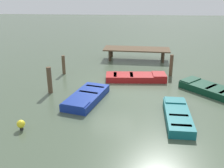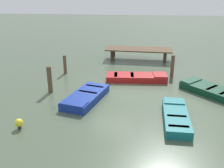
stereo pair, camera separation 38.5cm
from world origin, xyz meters
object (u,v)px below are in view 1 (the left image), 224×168
at_px(rowboat_dark_green, 207,88).
at_px(rowboat_blue, 86,97).
at_px(mooring_piling_mid_right, 64,65).
at_px(marker_buoy, 21,124).
at_px(dock_segment, 137,50).
at_px(mooring_piling_mid_left, 171,65).
at_px(rowboat_teal, 178,116).
at_px(mooring_piling_near_right, 49,80).
at_px(rowboat_red, 136,77).

bearing_deg(rowboat_dark_green, rowboat_blue, 61.03).
bearing_deg(rowboat_blue, mooring_piling_mid_right, -137.04).
bearing_deg(marker_buoy, dock_segment, 65.79).
relative_size(mooring_piling_mid_right, mooring_piling_mid_left, 0.88).
distance_m(dock_segment, marker_buoy, 12.93).
bearing_deg(dock_segment, rowboat_teal, -76.78).
height_order(mooring_piling_near_right, mooring_piling_mid_left, mooring_piling_near_right).
bearing_deg(mooring_piling_mid_left, rowboat_red, -156.37).
bearing_deg(dock_segment, rowboat_blue, -104.99).
relative_size(rowboat_red, marker_buoy, 8.32).
bearing_deg(marker_buoy, mooring_piling_mid_left, 45.66).
relative_size(rowboat_teal, mooring_piling_mid_right, 2.58).
xyz_separation_m(rowboat_dark_green, mooring_piling_mid_right, (-9.25, 2.70, 0.45)).
height_order(dock_segment, mooring_piling_mid_right, mooring_piling_mid_right).
xyz_separation_m(rowboat_dark_green, marker_buoy, (-9.33, -5.01, 0.07)).
relative_size(rowboat_dark_green, mooring_piling_mid_left, 2.15).
bearing_deg(marker_buoy, mooring_piling_mid_right, 89.43).
distance_m(mooring_piling_mid_right, marker_buoy, 7.72).
bearing_deg(rowboat_blue, rowboat_dark_green, 119.96).
xyz_separation_m(rowboat_dark_green, rowboat_teal, (-2.32, -3.64, -0.00)).
xyz_separation_m(rowboat_teal, mooring_piling_mid_left, (0.57, 6.38, 0.53)).
bearing_deg(mooring_piling_mid_right, marker_buoy, -90.57).
xyz_separation_m(dock_segment, rowboat_teal, (1.71, -10.40, -0.63)).
xyz_separation_m(dock_segment, rowboat_blue, (-2.92, -8.53, -0.63)).
distance_m(rowboat_dark_green, marker_buoy, 10.59).
xyz_separation_m(mooring_piling_near_right, marker_buoy, (-0.08, -4.24, -0.50)).
bearing_deg(marker_buoy, rowboat_blue, 53.76).
xyz_separation_m(rowboat_teal, mooring_piling_mid_right, (-6.93, 6.34, 0.45)).
distance_m(rowboat_dark_green, rowboat_blue, 7.17).
relative_size(rowboat_blue, mooring_piling_mid_right, 2.78).
xyz_separation_m(rowboat_blue, rowboat_teal, (4.63, -1.87, 0.00)).
relative_size(dock_segment, rowboat_dark_green, 1.72).
distance_m(rowboat_dark_green, mooring_piling_near_right, 9.29).
relative_size(rowboat_red, mooring_piling_mid_right, 3.02).
xyz_separation_m(mooring_piling_near_right, mooring_piling_mid_right, (-0.01, 3.47, -0.12)).
height_order(rowboat_red, rowboat_blue, same).
height_order(dock_segment, rowboat_blue, dock_segment).
bearing_deg(rowboat_teal, rowboat_red, 21.42).
height_order(rowboat_blue, mooring_piling_near_right, mooring_piling_near_right).
relative_size(rowboat_dark_green, rowboat_teal, 0.94).
distance_m(rowboat_red, rowboat_blue, 4.46).
bearing_deg(mooring_piling_mid_left, mooring_piling_near_right, -154.86).
xyz_separation_m(mooring_piling_mid_right, marker_buoy, (-0.08, -7.71, -0.38)).
xyz_separation_m(rowboat_blue, mooring_piling_mid_left, (5.20, 4.51, 0.53)).
relative_size(mooring_piling_near_right, marker_buoy, 3.27).
relative_size(rowboat_blue, marker_buoy, 7.67).
distance_m(rowboat_red, mooring_piling_mid_left, 2.67).
bearing_deg(mooring_piling_mid_left, dock_segment, 119.57).
height_order(rowboat_red, rowboat_teal, same).
relative_size(mooring_piling_near_right, mooring_piling_mid_right, 1.19).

